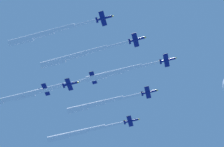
% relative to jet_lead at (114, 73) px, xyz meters
% --- Properties ---
extents(jet_lead, '(15.68, 51.84, 4.17)m').
position_rel_jet_lead_xyz_m(jet_lead, '(0.00, 0.00, 0.00)').
color(jet_lead, navy).
extents(jet_port_inner, '(16.02, 53.35, 4.18)m').
position_rel_jet_lead_xyz_m(jet_port_inner, '(-12.23, -17.90, -1.26)').
color(jet_port_inner, navy).
extents(jet_starboard_inner, '(16.18, 59.70, 4.19)m').
position_rel_jet_lead_xyz_m(jet_starboard_inner, '(18.45, -15.76, -0.73)').
color(jet_starboard_inner, navy).
extents(jet_port_mid, '(16.73, 56.41, 4.26)m').
position_rel_jet_lead_xyz_m(jet_port_mid, '(-24.23, -36.81, -0.45)').
color(jet_port_mid, navy).
extents(jet_starboard_mid, '(16.50, 58.07, 4.26)m').
position_rel_jet_lead_xyz_m(jet_starboard_mid, '(36.78, -25.28, -1.71)').
color(jet_starboard_mid, navy).
extents(jet_port_outer, '(15.18, 53.09, 4.22)m').
position_rel_jet_lead_xyz_m(jet_port_outer, '(8.19, -42.11, 0.50)').
color(jet_port_outer, navy).
extents(jet_starboard_outer, '(17.04, 59.19, 4.27)m').
position_rel_jet_lead_xyz_m(jet_starboard_outer, '(12.24, -59.84, -0.88)').
color(jet_starboard_outer, navy).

